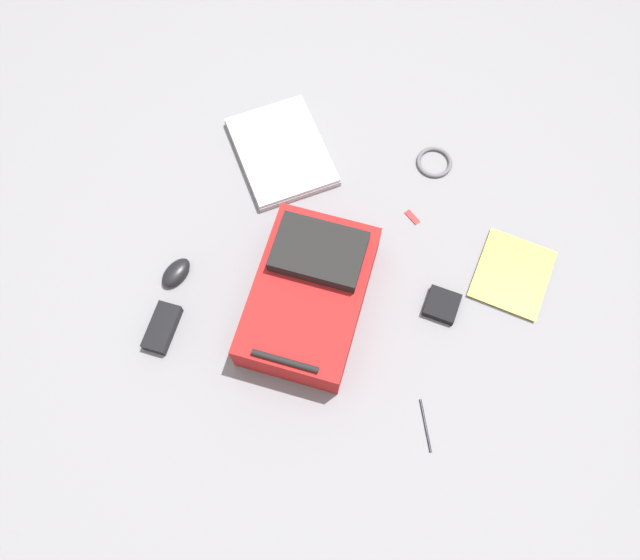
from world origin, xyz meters
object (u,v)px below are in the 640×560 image
at_px(cable_coil, 434,162).
at_px(usb_stick, 412,217).
at_px(laptop, 282,152).
at_px(backpack, 310,293).
at_px(earbud_pouch, 442,305).
at_px(computer_mouse, 176,273).
at_px(book_comic, 512,274).
at_px(power_brick, 162,328).
at_px(pen_black, 426,425).

xyz_separation_m(cable_coil, usb_stick, (0.02, 0.20, -0.00)).
bearing_deg(usb_stick, laptop, -11.73).
bearing_deg(backpack, earbud_pouch, -164.71).
distance_m(laptop, usb_stick, 0.45).
xyz_separation_m(backpack, usb_stick, (-0.21, -0.35, -0.07)).
xyz_separation_m(backpack, laptop, (0.23, -0.44, -0.06)).
bearing_deg(backpack, computer_mouse, 5.39).
height_order(book_comic, power_brick, power_brick).
relative_size(book_comic, pen_black, 1.80).
distance_m(backpack, laptop, 0.50).
distance_m(computer_mouse, power_brick, 0.17).
distance_m(power_brick, earbud_pouch, 0.78).
bearing_deg(laptop, computer_mouse, 71.87).
xyz_separation_m(laptop, earbud_pouch, (-0.59, 0.34, -0.00)).
height_order(laptop, book_comic, laptop).
relative_size(cable_coil, pen_black, 0.80).
distance_m(book_comic, power_brick, 1.00).
height_order(computer_mouse, pen_black, computer_mouse).
bearing_deg(cable_coil, earbud_pouch, 105.96).
relative_size(laptop, earbud_pouch, 4.81).
distance_m(backpack, computer_mouse, 0.40).
bearing_deg(computer_mouse, cable_coil, -117.62).
distance_m(laptop, cable_coil, 0.47).
distance_m(book_comic, cable_coil, 0.42).
bearing_deg(power_brick, computer_mouse, -80.54).
xyz_separation_m(power_brick, pen_black, (-0.76, 0.04, -0.01)).
xyz_separation_m(cable_coil, pen_black, (-0.17, 0.79, -0.00)).
distance_m(backpack, book_comic, 0.59).
relative_size(computer_mouse, usb_stick, 1.97).
xyz_separation_m(backpack, power_brick, (0.36, 0.20, -0.05)).
height_order(laptop, computer_mouse, computer_mouse).
distance_m(pen_black, earbud_pouch, 0.34).
bearing_deg(book_comic, cable_coil, -44.72).
bearing_deg(power_brick, cable_coil, -128.12).
bearing_deg(book_comic, earbud_pouch, 42.05).
height_order(book_comic, computer_mouse, computer_mouse).
bearing_deg(backpack, power_brick, 28.97).
bearing_deg(book_comic, laptop, -13.77).
bearing_deg(usb_stick, power_brick, 43.77).
height_order(book_comic, earbud_pouch, earbud_pouch).
height_order(pen_black, usb_stick, same).
xyz_separation_m(backpack, book_comic, (-0.53, -0.25, -0.07)).
bearing_deg(computer_mouse, usb_stick, -128.57).
bearing_deg(computer_mouse, pen_black, -175.55).
relative_size(power_brick, usb_stick, 2.68).
height_order(backpack, laptop, backpack).
distance_m(computer_mouse, pen_black, 0.81).
relative_size(laptop, usb_stick, 8.42).
bearing_deg(power_brick, backpack, -151.03).
height_order(laptop, earbud_pouch, laptop).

